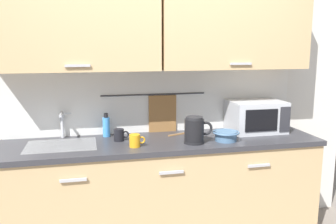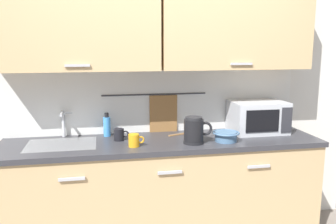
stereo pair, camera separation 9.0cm
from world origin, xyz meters
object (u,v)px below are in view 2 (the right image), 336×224
at_px(mug_near_sink, 134,140).
at_px(wooden_spoon, 186,133).
at_px(dish_soap_bottle, 107,126).
at_px(mixing_bowl, 226,136).
at_px(mug_by_kettle, 119,135).
at_px(electric_kettle, 194,130).
at_px(microwave, 258,117).

relative_size(mug_near_sink, wooden_spoon, 0.45).
height_order(dish_soap_bottle, mixing_bowl, dish_soap_bottle).
bearing_deg(mug_by_kettle, mixing_bowl, -12.64).
bearing_deg(electric_kettle, dish_soap_bottle, 151.54).
xyz_separation_m(dish_soap_bottle, mug_near_sink, (0.19, -0.36, -0.04)).
distance_m(microwave, mixing_bowl, 0.45).
height_order(mixing_bowl, mug_by_kettle, mug_by_kettle).
bearing_deg(microwave, electric_kettle, -158.48).
distance_m(microwave, dish_soap_bottle, 1.29).
relative_size(electric_kettle, wooden_spoon, 0.85).
distance_m(mug_near_sink, wooden_spoon, 0.56).
xyz_separation_m(electric_kettle, dish_soap_bottle, (-0.65, 0.35, -0.01)).
distance_m(electric_kettle, wooden_spoon, 0.32).
bearing_deg(mug_by_kettle, wooden_spoon, 11.01).
relative_size(microwave, wooden_spoon, 1.73).
height_order(electric_kettle, dish_soap_bottle, electric_kettle).
bearing_deg(mug_by_kettle, electric_kettle, -19.04).
height_order(microwave, wooden_spoon, microwave).
bearing_deg(mug_near_sink, mixing_bowl, 1.11).
bearing_deg(mug_by_kettle, mug_near_sink, -63.50).
bearing_deg(microwave, mixing_bowl, -147.21).
distance_m(mixing_bowl, wooden_spoon, 0.39).
height_order(mug_near_sink, mug_by_kettle, same).
bearing_deg(wooden_spoon, mixing_bowl, -49.53).
bearing_deg(microwave, mug_by_kettle, -177.32).
height_order(electric_kettle, wooden_spoon, electric_kettle).
bearing_deg(mug_near_sink, microwave, 13.06).
xyz_separation_m(microwave, mixing_bowl, (-0.37, -0.24, -0.09)).
height_order(mug_near_sink, wooden_spoon, mug_near_sink).
xyz_separation_m(electric_kettle, mug_near_sink, (-0.46, -0.00, -0.05)).
bearing_deg(wooden_spoon, microwave, -5.03).
distance_m(electric_kettle, mug_by_kettle, 0.60).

